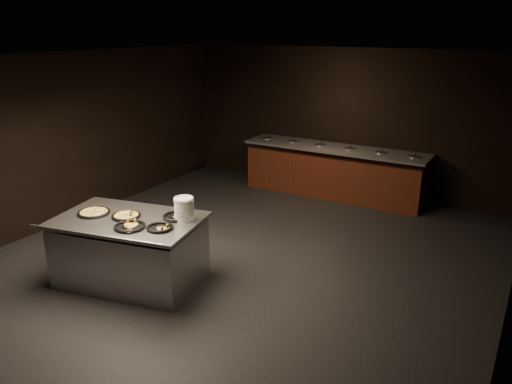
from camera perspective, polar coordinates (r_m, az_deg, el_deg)
room at (r=6.85m, az=-2.12°, el=2.83°), size 7.02×8.02×2.92m
salad_bar at (r=10.19m, az=8.82°, el=1.99°), size 3.70×0.83×1.18m
serving_counter at (r=6.92m, az=-14.14°, el=-6.59°), size 2.09×1.58×0.91m
plate_stack at (r=6.49m, az=-8.22°, el=-1.94°), size 0.25×0.25×0.30m
pan_veggie_whole at (r=7.02m, az=-18.05°, el=-2.23°), size 0.43×0.43×0.04m
pan_cheese_whole at (r=6.78m, az=-14.61°, el=-2.63°), size 0.38×0.38×0.04m
pan_cheese_slices_a at (r=6.63m, az=-9.02°, el=-2.75°), size 0.37×0.37×0.04m
pan_cheese_slices_b at (r=6.42m, az=-14.23°, el=-3.82°), size 0.40×0.40×0.04m
pan_veggie_slices at (r=6.30m, az=-10.92°, el=-4.00°), size 0.34×0.34×0.04m
server_left at (r=6.83m, az=-14.02°, el=-1.98°), size 0.22×0.25×0.15m
server_right at (r=6.35m, az=-14.68°, el=-3.60°), size 0.29×0.17×0.15m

